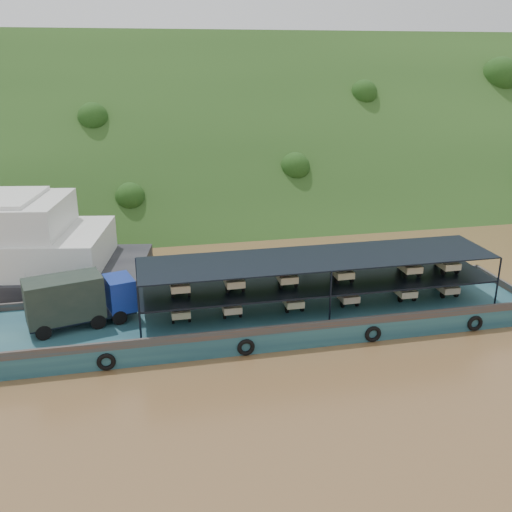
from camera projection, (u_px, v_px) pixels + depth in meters
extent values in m
plane|color=brown|center=(293.00, 311.00, 39.60)|extent=(160.00, 160.00, 0.00)
cube|color=#1B3513|center=(216.00, 195.00, 72.81)|extent=(140.00, 39.60, 39.60)
cube|color=#133444|center=(265.00, 318.00, 37.19)|extent=(35.00, 7.00, 1.20)
cube|color=#592D19|center=(254.00, 287.00, 40.05)|extent=(35.00, 0.20, 0.50)
cube|color=#592D19|center=(278.00, 329.00, 33.77)|extent=(35.00, 0.20, 0.50)
cube|color=#592D19|center=(504.00, 285.00, 40.41)|extent=(0.20, 7.00, 0.50)
torus|color=black|center=(106.00, 362.00, 31.92)|extent=(1.06, 0.26, 1.06)
torus|color=black|center=(246.00, 347.00, 33.53)|extent=(1.06, 0.26, 1.06)
torus|color=black|center=(373.00, 334.00, 35.14)|extent=(1.06, 0.26, 1.06)
torus|color=black|center=(475.00, 323.00, 36.54)|extent=(1.06, 0.26, 1.06)
cylinder|color=black|center=(43.00, 332.00, 32.94)|extent=(0.97, 0.55, 0.92)
cylinder|color=black|center=(39.00, 319.00, 34.56)|extent=(0.97, 0.55, 0.92)
cylinder|color=black|center=(98.00, 321.00, 34.28)|extent=(0.97, 0.55, 0.92)
cylinder|color=black|center=(91.00, 310.00, 35.91)|extent=(0.97, 0.55, 0.92)
cylinder|color=black|center=(119.00, 317.00, 34.84)|extent=(0.97, 0.55, 0.92)
cylinder|color=black|center=(112.00, 306.00, 36.46)|extent=(0.97, 0.55, 0.92)
cube|color=black|center=(82.00, 316.00, 34.73)|extent=(6.57, 3.55, 0.18)
cube|color=navy|center=(120.00, 293.00, 35.41)|extent=(2.08, 2.54, 2.03)
cube|color=black|center=(132.00, 285.00, 35.63)|extent=(0.52, 1.79, 0.83)
cube|color=black|center=(64.00, 298.00, 33.90)|extent=(4.84, 3.26, 2.58)
cube|color=black|center=(318.00, 282.00, 37.15)|extent=(23.00, 5.00, 0.12)
cube|color=black|center=(319.00, 258.00, 36.61)|extent=(23.00, 5.00, 0.08)
cylinder|color=black|center=(139.00, 314.00, 32.53)|extent=(0.12, 0.12, 3.30)
cylinder|color=black|center=(137.00, 282.00, 37.15)|extent=(0.12, 0.12, 3.30)
cylinder|color=black|center=(330.00, 297.00, 34.85)|extent=(0.12, 0.12, 3.30)
cylinder|color=black|center=(306.00, 269.00, 39.46)|extent=(0.12, 0.12, 3.30)
cylinder|color=black|center=(498.00, 282.00, 37.16)|extent=(0.12, 0.12, 3.30)
cylinder|color=black|center=(457.00, 257.00, 41.77)|extent=(0.12, 0.12, 3.30)
cylinder|color=black|center=(179.00, 307.00, 36.77)|extent=(0.12, 0.52, 0.52)
cylinder|color=black|center=(173.00, 319.00, 35.00)|extent=(0.14, 0.52, 0.52)
cylinder|color=black|center=(189.00, 318.00, 35.21)|extent=(0.14, 0.52, 0.52)
cube|color=#C7BF8D|center=(180.00, 311.00, 35.32)|extent=(1.15, 1.50, 0.44)
cube|color=red|center=(179.00, 301.00, 36.32)|extent=(0.55, 0.80, 0.80)
cube|color=red|center=(179.00, 295.00, 35.97)|extent=(0.50, 0.10, 0.10)
cylinder|color=black|center=(228.00, 303.00, 37.41)|extent=(0.12, 0.52, 0.52)
cylinder|color=black|center=(224.00, 315.00, 35.65)|extent=(0.14, 0.52, 0.52)
cylinder|color=black|center=(240.00, 313.00, 35.85)|extent=(0.14, 0.52, 0.52)
cube|color=beige|center=(231.00, 307.00, 35.96)|extent=(1.15, 1.50, 0.44)
cube|color=red|center=(228.00, 297.00, 36.96)|extent=(0.55, 0.80, 0.80)
cube|color=red|center=(229.00, 291.00, 36.61)|extent=(0.50, 0.10, 0.10)
cylinder|color=black|center=(287.00, 297.00, 38.22)|extent=(0.12, 0.52, 0.52)
cylinder|color=black|center=(287.00, 309.00, 36.46)|extent=(0.14, 0.52, 0.52)
cylinder|color=black|center=(302.00, 308.00, 36.66)|extent=(0.14, 0.52, 0.52)
cube|color=beige|center=(293.00, 301.00, 36.77)|extent=(1.15, 1.50, 0.44)
cube|color=#A9140B|center=(288.00, 292.00, 37.78)|extent=(0.55, 0.80, 0.80)
cube|color=#A9140B|center=(289.00, 286.00, 37.43)|extent=(0.50, 0.10, 0.10)
cylinder|color=black|center=(340.00, 293.00, 38.98)|extent=(0.12, 0.52, 0.52)
cylinder|color=black|center=(342.00, 304.00, 37.22)|extent=(0.14, 0.52, 0.52)
cylinder|color=black|center=(357.00, 303.00, 37.42)|extent=(0.14, 0.52, 0.52)
cube|color=beige|center=(348.00, 296.00, 37.53)|extent=(1.15, 1.50, 0.44)
cube|color=red|center=(342.00, 287.00, 38.53)|extent=(0.55, 0.80, 0.80)
cube|color=red|center=(343.00, 282.00, 38.18)|extent=(0.50, 0.10, 0.10)
cylinder|color=black|center=(395.00, 288.00, 39.80)|extent=(0.12, 0.52, 0.52)
cylinder|color=black|center=(400.00, 299.00, 38.04)|extent=(0.14, 0.52, 0.52)
cylinder|color=black|center=(414.00, 297.00, 38.24)|extent=(0.14, 0.52, 0.52)
cube|color=beige|center=(405.00, 291.00, 38.35)|extent=(1.15, 1.50, 0.44)
cube|color=red|center=(398.00, 283.00, 39.35)|extent=(0.55, 0.80, 0.80)
cube|color=red|center=(400.00, 277.00, 39.00)|extent=(0.50, 0.10, 0.10)
cylinder|color=black|center=(436.00, 284.00, 40.43)|extent=(0.12, 0.52, 0.52)
cylinder|color=black|center=(443.00, 295.00, 38.66)|extent=(0.14, 0.52, 0.52)
cylinder|color=black|center=(456.00, 293.00, 38.87)|extent=(0.14, 0.52, 0.52)
cube|color=tan|center=(447.00, 287.00, 38.98)|extent=(1.15, 1.50, 0.44)
cube|color=#B71D0C|center=(439.00, 279.00, 39.98)|extent=(0.55, 0.80, 0.80)
cube|color=#B71D0C|center=(441.00, 273.00, 39.63)|extent=(0.50, 0.10, 0.10)
cylinder|color=black|center=(178.00, 282.00, 36.21)|extent=(0.12, 0.52, 0.52)
cylinder|color=black|center=(172.00, 294.00, 34.45)|extent=(0.14, 0.52, 0.52)
cylinder|color=black|center=(189.00, 292.00, 34.65)|extent=(0.14, 0.52, 0.52)
cube|color=#CBB88F|center=(180.00, 286.00, 34.76)|extent=(1.15, 1.50, 0.44)
cube|color=red|center=(178.00, 276.00, 35.76)|extent=(0.55, 0.80, 0.80)
cube|color=red|center=(178.00, 270.00, 35.41)|extent=(0.50, 0.10, 0.10)
cylinder|color=black|center=(230.00, 278.00, 36.88)|extent=(0.12, 0.52, 0.52)
cylinder|color=black|center=(227.00, 289.00, 35.12)|extent=(0.14, 0.52, 0.52)
cylinder|color=black|center=(243.00, 288.00, 35.32)|extent=(0.14, 0.52, 0.52)
cube|color=#C3B38A|center=(234.00, 281.00, 35.43)|extent=(1.15, 1.50, 0.44)
cube|color=#194698|center=(231.00, 272.00, 36.44)|extent=(0.55, 0.80, 0.80)
cube|color=#194698|center=(231.00, 266.00, 36.09)|extent=(0.50, 0.10, 0.10)
cylinder|color=black|center=(281.00, 274.00, 37.57)|extent=(0.12, 0.52, 0.52)
cylinder|color=black|center=(281.00, 285.00, 35.81)|extent=(0.14, 0.52, 0.52)
cylinder|color=black|center=(296.00, 283.00, 36.01)|extent=(0.14, 0.52, 0.52)
cube|color=tan|center=(287.00, 277.00, 36.12)|extent=(1.15, 1.50, 0.44)
cube|color=#AA0B11|center=(282.00, 268.00, 37.12)|extent=(0.55, 0.80, 0.80)
cube|color=#AA0B11|center=(283.00, 262.00, 36.77)|extent=(0.50, 0.10, 0.10)
cylinder|color=black|center=(335.00, 270.00, 38.32)|extent=(0.12, 0.52, 0.52)
cylinder|color=black|center=(337.00, 280.00, 36.56)|extent=(0.14, 0.52, 0.52)
cylinder|color=black|center=(351.00, 279.00, 36.76)|extent=(0.14, 0.52, 0.52)
cube|color=#BDB485|center=(342.00, 273.00, 36.87)|extent=(1.15, 1.50, 0.44)
cube|color=beige|center=(336.00, 264.00, 37.87)|extent=(0.55, 0.80, 0.80)
cube|color=beige|center=(338.00, 258.00, 37.52)|extent=(0.50, 0.10, 0.10)
cylinder|color=black|center=(400.00, 265.00, 39.27)|extent=(0.12, 0.52, 0.52)
cylinder|color=black|center=(405.00, 274.00, 37.51)|extent=(0.14, 0.52, 0.52)
cylinder|color=black|center=(419.00, 273.00, 37.71)|extent=(0.14, 0.52, 0.52)
cube|color=#C7B58D|center=(410.00, 267.00, 37.82)|extent=(1.15, 1.50, 0.44)
cube|color=red|center=(402.00, 259.00, 38.82)|extent=(0.55, 0.80, 0.80)
cube|color=red|center=(404.00, 253.00, 38.47)|extent=(0.50, 0.10, 0.10)
cylinder|color=black|center=(436.00, 262.00, 39.83)|extent=(0.12, 0.52, 0.52)
cylinder|color=black|center=(443.00, 271.00, 38.07)|extent=(0.14, 0.52, 0.52)
cylinder|color=black|center=(457.00, 270.00, 38.27)|extent=(0.14, 0.52, 0.52)
cube|color=beige|center=(448.00, 264.00, 38.38)|extent=(1.15, 1.50, 0.44)
cube|color=#C7BC8D|center=(439.00, 256.00, 39.38)|extent=(0.55, 0.80, 0.80)
cube|color=#C7BC8D|center=(442.00, 250.00, 39.03)|extent=(0.50, 0.10, 0.10)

